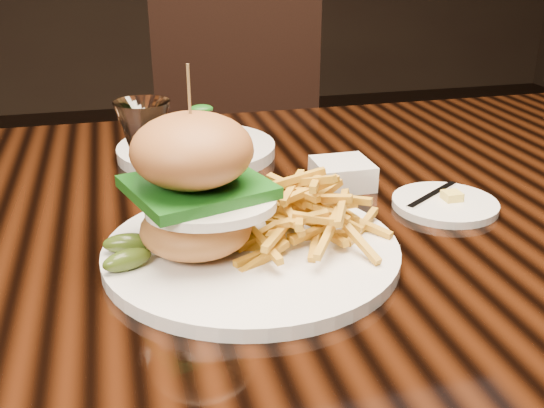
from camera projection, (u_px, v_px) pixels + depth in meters
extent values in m
cube|color=black|center=(243.00, 220.00, 0.82)|extent=(1.60, 0.90, 0.04)
cube|color=black|center=(522.00, 266.00, 1.48)|extent=(0.06, 0.06, 0.71)
cylinder|color=white|center=(251.00, 251.00, 0.69)|extent=(0.32, 0.32, 0.01)
ellipsoid|color=#A26C34|center=(196.00, 228.00, 0.66)|extent=(0.12, 0.12, 0.05)
ellipsoid|color=white|center=(211.00, 206.00, 0.63)|extent=(0.13, 0.11, 0.01)
ellipsoid|color=orange|center=(238.00, 202.00, 0.63)|extent=(0.03, 0.03, 0.01)
cube|color=#1C6419|center=(194.00, 190.00, 0.64)|extent=(0.16, 0.16, 0.01)
ellipsoid|color=brown|center=(192.00, 150.00, 0.63)|extent=(0.12, 0.12, 0.07)
cylinder|color=olive|center=(190.00, 114.00, 0.61)|extent=(0.00, 0.00, 0.10)
ellipsoid|color=#253C10|center=(127.00, 260.00, 0.63)|extent=(0.05, 0.04, 0.02)
ellipsoid|color=#253C10|center=(128.00, 243.00, 0.66)|extent=(0.05, 0.03, 0.02)
cylinder|color=white|center=(445.00, 204.00, 0.81)|extent=(0.13, 0.13, 0.01)
cube|color=#FDDF52|center=(452.00, 196.00, 0.81)|extent=(0.02, 0.02, 0.01)
cube|color=silver|center=(432.00, 195.00, 0.82)|extent=(0.10, 0.07, 0.00)
cube|color=white|center=(342.00, 174.00, 0.87)|extent=(0.08, 0.08, 0.04)
cylinder|color=white|center=(153.00, 239.00, 0.72)|extent=(0.06, 0.06, 0.00)
cylinder|color=white|center=(150.00, 204.00, 0.71)|extent=(0.01, 0.01, 0.08)
cone|color=white|center=(144.00, 136.00, 0.68)|extent=(0.06, 0.06, 0.07)
cylinder|color=white|center=(197.00, 150.00, 1.00)|extent=(0.25, 0.25, 0.02)
cylinder|color=white|center=(197.00, 148.00, 1.00)|extent=(0.18, 0.18, 0.02)
ellipsoid|color=black|center=(196.00, 127.00, 0.98)|extent=(0.09, 0.08, 0.05)
ellipsoid|color=#1C6419|center=(201.00, 109.00, 0.97)|extent=(0.04, 0.03, 0.01)
cube|color=black|center=(243.00, 188.00, 1.68)|extent=(0.52, 0.52, 0.06)
cube|color=black|center=(237.00, 77.00, 1.78)|extent=(0.46, 0.12, 0.50)
cylinder|color=black|center=(173.00, 303.00, 1.58)|extent=(0.04, 0.04, 0.45)
cylinder|color=black|center=(324.00, 295.00, 1.61)|extent=(0.04, 0.04, 0.45)
cylinder|color=black|center=(178.00, 236.00, 1.93)|extent=(0.04, 0.04, 0.45)
cylinder|color=black|center=(302.00, 231.00, 1.96)|extent=(0.04, 0.04, 0.45)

